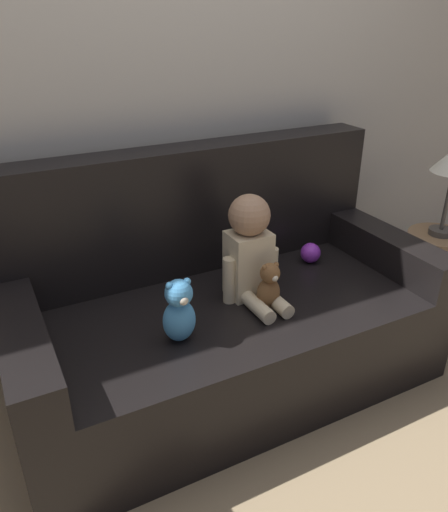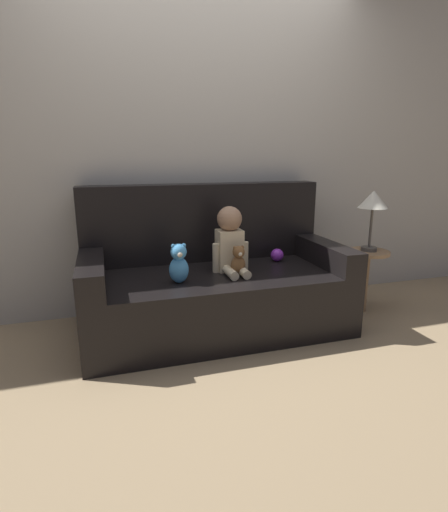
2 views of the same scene
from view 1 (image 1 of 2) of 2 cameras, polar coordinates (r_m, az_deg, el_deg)
name	(u,v)px [view 1 (image 1 of 2)]	position (r m, az deg, el deg)	size (l,w,h in m)	color
ground_plane	(228,378)	(2.37, 0.43, -13.79)	(12.00, 12.00, 0.00)	#9E8460
wall_back	(171,69)	(2.31, -6.05, 20.49)	(8.00, 0.05, 2.60)	#ADA89E
couch	(220,310)	(2.23, -0.42, -6.22)	(1.80, 0.89, 1.00)	black
person_baby	(250,252)	(2.06, 3.04, 0.48)	(0.26, 0.34, 0.45)	beige
teddy_bear_brown	(269,286)	(2.03, 5.16, -3.45)	(0.10, 0.09, 0.21)	brown
plush_toy_side	(179,311)	(1.82, -5.15, -6.28)	(0.12, 0.12, 0.26)	#4C9EDB
toy_ball	(311,253)	(2.45, 9.86, 0.36)	(0.10, 0.10, 0.10)	purple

